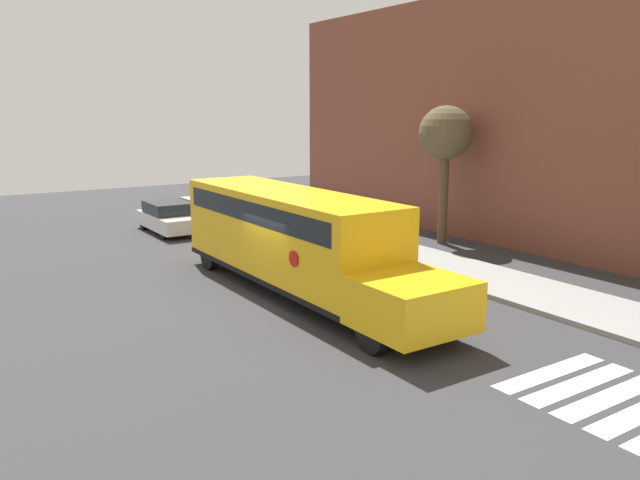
# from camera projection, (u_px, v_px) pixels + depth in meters

# --- Properties ---
(ground_plane) EXTENTS (60.00, 60.00, 0.00)m
(ground_plane) POSITION_uv_depth(u_px,v_px,m) (286.00, 298.00, 18.83)
(ground_plane) COLOR #333335
(sidewalk_strip) EXTENTS (44.00, 3.00, 0.15)m
(sidewalk_strip) POSITION_uv_depth(u_px,v_px,m) (443.00, 266.00, 22.31)
(sidewalk_strip) COLOR gray
(sidewalk_strip) RESTS_ON ground
(building_backdrop) EXTENTS (32.00, 4.00, 10.41)m
(building_backdrop) POSITION_uv_depth(u_px,v_px,m) (567.00, 119.00, 24.75)
(building_backdrop) COLOR brown
(building_backdrop) RESTS_ON ground
(school_bus) EXTENTS (11.87, 2.57, 3.10)m
(school_bus) POSITION_uv_depth(u_px,v_px,m) (294.00, 236.00, 19.11)
(school_bus) COLOR yellow
(school_bus) RESTS_ON ground
(parked_car) EXTENTS (4.19, 1.87, 1.39)m
(parked_car) POSITION_uv_depth(u_px,v_px,m) (170.00, 217.00, 28.76)
(parked_car) COLOR silver
(parked_car) RESTS_ON ground
(tree_near_sidewalk) EXTENTS (2.22, 2.22, 5.75)m
(tree_near_sidewalk) POSITION_uv_depth(u_px,v_px,m) (446.00, 136.00, 25.61)
(tree_near_sidewalk) COLOR brown
(tree_near_sidewalk) RESTS_ON ground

